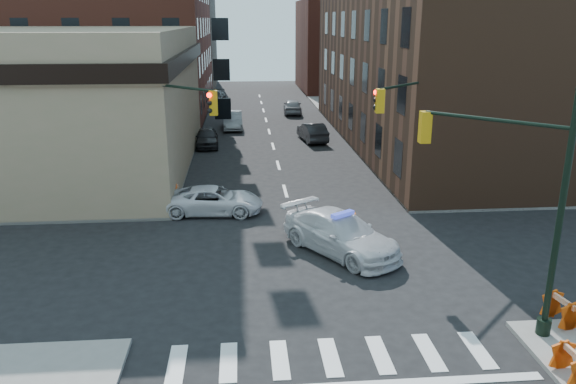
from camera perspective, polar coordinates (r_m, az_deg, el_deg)
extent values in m
plane|color=black|center=(23.27, 1.69, -7.15)|extent=(140.00, 140.00, 0.00)
cube|color=gray|center=(58.37, -25.51, 6.16)|extent=(34.00, 54.50, 0.15)
cube|color=gray|center=(60.28, 20.39, 7.06)|extent=(34.00, 54.50, 0.15)
cube|color=#9B8165|center=(40.59, -26.06, 8.28)|extent=(22.00, 22.00, 9.00)
cube|color=#4A2E1D|center=(46.29, 15.12, 13.43)|extent=(14.00, 34.00, 14.00)
cube|color=brown|center=(84.16, -14.63, 15.60)|extent=(20.00, 18.00, 16.00)
cube|color=brown|center=(80.83, 7.16, 14.54)|extent=(16.00, 16.00, 12.00)
cylinder|color=black|center=(18.25, 25.97, -1.95)|extent=(0.20, 0.20, 8.00)
cylinder|color=black|center=(19.70, 24.52, -12.32)|extent=(0.44, 0.44, 0.50)
cylinder|color=black|center=(18.29, 20.19, 6.90)|extent=(3.27, 3.27, 0.12)
cube|color=#BF8C0C|center=(19.25, 13.75, 6.41)|extent=(0.35, 0.35, 1.05)
sphere|color=#FF0C05|center=(19.38, 14.12, 7.51)|extent=(0.22, 0.22, 0.22)
sphere|color=black|center=(19.44, 14.05, 6.55)|extent=(0.22, 0.22, 0.22)
sphere|color=black|center=(19.50, 13.98, 5.60)|extent=(0.22, 0.22, 0.22)
cylinder|color=black|center=(28.23, -13.64, 5.61)|extent=(0.20, 0.20, 8.00)
cylinder|color=black|center=(29.18, -13.13, -1.62)|extent=(0.44, 0.44, 0.50)
cylinder|color=black|center=(26.08, -11.03, 10.42)|extent=(3.27, 3.27, 0.12)
cube|color=#BF8C0C|center=(24.44, -7.59, 8.97)|extent=(0.35, 0.35, 1.05)
sphere|color=#FF0C05|center=(24.25, -8.01, 9.72)|extent=(0.22, 0.22, 0.22)
sphere|color=black|center=(24.29, -7.98, 8.95)|extent=(0.22, 0.22, 0.22)
sphere|color=black|center=(24.34, -7.94, 8.18)|extent=(0.22, 0.22, 0.22)
cylinder|color=black|center=(29.39, 13.71, 6.05)|extent=(0.20, 0.20, 8.00)
cylinder|color=black|center=(30.31, 13.21, -0.92)|extent=(0.44, 0.44, 0.50)
cylinder|color=black|center=(27.04, 11.89, 10.60)|extent=(3.27, 3.27, 0.12)
cube|color=#BF8C0C|center=(25.16, 9.32, 9.12)|extent=(0.35, 0.35, 1.05)
sphere|color=#FF0C05|center=(25.23, 8.92, 9.96)|extent=(0.22, 0.22, 0.22)
sphere|color=black|center=(25.27, 8.89, 9.22)|extent=(0.22, 0.22, 0.22)
sphere|color=black|center=(25.32, 8.85, 8.48)|extent=(0.22, 0.22, 0.22)
cylinder|color=black|center=(48.78, 7.09, 7.47)|extent=(0.24, 0.24, 2.60)
sphere|color=#8D4B14|center=(48.48, 7.18, 9.86)|extent=(3.00, 3.00, 3.00)
cylinder|color=black|center=(56.54, 5.44, 8.86)|extent=(0.24, 0.24, 2.60)
sphere|color=#8D4B14|center=(56.28, 5.50, 10.92)|extent=(3.00, 3.00, 3.00)
imported|color=silver|center=(23.99, 5.38, -4.25)|extent=(5.22, 6.16, 1.69)
imported|color=white|center=(28.96, -7.56, -0.84)|extent=(5.15, 2.64, 1.39)
imported|color=black|center=(44.36, -8.23, 5.51)|extent=(1.91, 4.33, 1.45)
imported|color=gray|center=(51.42, -5.64, 7.26)|extent=(1.78, 4.79, 1.56)
imported|color=black|center=(66.87, -7.49, 9.48)|extent=(2.69, 5.43, 1.52)
imported|color=black|center=(46.00, 2.49, 6.12)|extent=(2.20, 4.75, 1.51)
imported|color=gray|center=(59.52, 0.47, 8.69)|extent=(2.06, 4.62, 1.54)
imported|color=black|center=(29.05, -14.20, -0.68)|extent=(0.68, 0.61, 1.56)
imported|color=black|center=(30.47, -19.89, 0.06)|extent=(1.22, 1.16, 1.99)
imported|color=black|center=(31.31, -24.28, -0.32)|extent=(1.06, 0.73, 1.67)
cylinder|color=red|center=(26.36, 6.32, -3.13)|extent=(0.54, 0.54, 0.96)
cylinder|color=#C24309|center=(29.69, -7.11, -0.84)|extent=(0.65, 0.65, 0.91)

